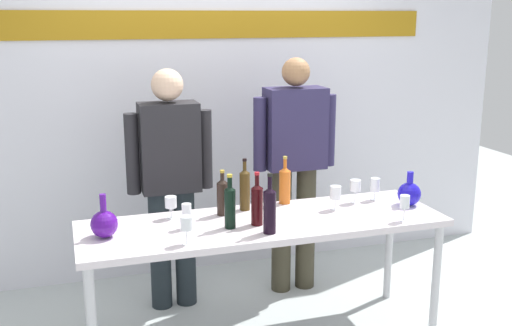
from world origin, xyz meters
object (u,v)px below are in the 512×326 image
Objects in this scene: wine_glass_right_2 at (335,193)px; wine_glass_right_3 at (405,203)px; decanter_blue_right at (410,194)px; wine_glass_right_0 at (375,185)px; display_table at (264,231)px; presenter_left at (170,176)px; wine_glass_left_0 at (171,203)px; wine_glass_left_2 at (187,212)px; decanter_blue_left at (104,224)px; wine_glass_right_1 at (355,186)px; wine_bottle_3 at (257,203)px; wine_glass_left_1 at (187,224)px; wine_bottle_0 at (223,196)px; wine_bottle_2 at (230,205)px; wine_bottle_5 at (245,188)px; wine_bottle_4 at (285,184)px; wine_bottle_1 at (270,209)px; presenter_right at (295,161)px.

wine_glass_right_3 is at bearing -47.42° from wine_glass_right_2.
wine_glass_right_0 is (-0.15, 0.17, 0.02)m from decanter_blue_right.
presenter_left is at bearing 124.68° from display_table.
wine_glass_left_2 is at bearing -75.42° from wine_glass_left_0.
wine_glass_right_1 is (1.59, 0.16, 0.03)m from decanter_blue_left.
wine_bottle_3 is 2.32× the size of wine_glass_left_0.
wine_glass_left_1 reaches higher than wine_glass_right_2.
decanter_blue_right is 1.20m from wine_bottle_0.
wine_glass_left_2 is (-1.44, 0.00, 0.02)m from decanter_blue_right.
wine_glass_right_0 is (1.26, -0.47, -0.05)m from presenter_left.
wine_bottle_2 is 1.03m from wine_glass_right_3.
wine_bottle_5 is at bearing 3.09° from wine_glass_left_0.
presenter_left is 10.70× the size of wine_glass_right_1.
wine_bottle_2 is at bearing -143.02° from wine_bottle_4.
wine_bottle_1 is 0.57m from wine_bottle_4.
presenter_right is 0.64m from wine_bottle_5.
wine_glass_right_1 is 0.21m from wine_glass_right_2.
wine_bottle_5 is (0.01, 0.29, 0.01)m from wine_bottle_3.
wine_bottle_1 is 2.22× the size of wine_glass_left_1.
wine_glass_right_1 is (0.67, 0.15, 0.18)m from display_table.
wine_bottle_0 reaches higher than wine_glass_left_1.
wine_bottle_4 is 0.76m from wine_glass_left_2.
wine_bottle_1 is 0.82m from wine_glass_right_3.
presenter_right is 0.97m from wine_bottle_1.
wine_glass_left_0 is (-0.47, -0.03, -0.04)m from wine_bottle_5.
wine_glass_right_2 is at bearing 7.18° from display_table.
display_table is 7.72× the size of wine_bottle_0.
decanter_blue_left is 1.62× the size of wine_glass_right_2.
wine_glass_left_0 is (-0.45, 0.26, -0.03)m from wine_bottle_3.
presenter_left is 0.79m from wine_bottle_3.
presenter_left is at bearing 107.22° from wine_bottle_2.
wine_glass_left_1 is at bearing -161.52° from wine_glass_right_1.
wine_bottle_2 is (-1.20, -0.06, 0.06)m from decanter_blue_right.
decanter_blue_right is at bearing -27.70° from wine_glass_right_1.
wine_bottle_0 is at bearing -161.86° from wine_bottle_5.
wine_glass_right_1 is at bearing 7.94° from wine_glass_left_2.
display_table is 0.93m from decanter_blue_left.
wine_glass_right_0 is (0.82, 0.17, 0.16)m from display_table.
wine_glass_right_3 is at bearing -30.39° from wine_bottle_5.
presenter_right is 5.32× the size of wine_bottle_2.
wine_bottle_1 is 2.31× the size of wine_glass_right_0.
wine_bottle_0 is 1.08m from wine_glass_right_3.
display_table is at bearing 161.74° from wine_glass_right_3.
display_table is 6.31× the size of wine_bottle_1.
wine_glass_right_1 is (0.72, -0.08, -0.03)m from wine_bottle_5.
wine_glass_left_2 is (-0.90, -0.64, -0.09)m from presenter_right.
wine_bottle_0 is 0.88m from wine_glass_right_1.
wine_glass_left_0 is at bearing 139.00° from wine_bottle_1.
wine_glass_right_3 is at bearing -3.32° from wine_bottle_1.
wine_glass_right_1 is at bearing 18.48° from wine_glass_left_1.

